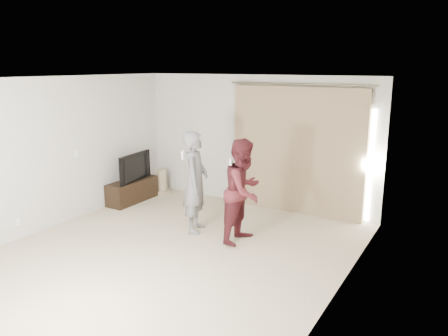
{
  "coord_description": "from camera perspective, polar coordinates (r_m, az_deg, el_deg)",
  "views": [
    {
      "loc": [
        3.79,
        -4.98,
        2.79
      ],
      "look_at": [
        0.18,
        1.2,
        1.09
      ],
      "focal_mm": 35.0,
      "sensor_mm": 36.0,
      "label": 1
    }
  ],
  "objects": [
    {
      "name": "floor",
      "position": [
        6.85,
        -6.51,
        -10.76
      ],
      "size": [
        5.5,
        5.5,
        0.0
      ],
      "primitive_type": "plane",
      "color": "beige",
      "rests_on": "ground"
    },
    {
      "name": "wall_back",
      "position": [
        8.73,
        4.11,
        3.51
      ],
      "size": [
        5.0,
        0.04,
        2.6
      ],
      "primitive_type": "cube",
      "color": "beige",
      "rests_on": "ground"
    },
    {
      "name": "wall_left",
      "position": [
        8.16,
        -21.0,
        1.95
      ],
      "size": [
        0.04,
        5.5,
        2.6
      ],
      "color": "beige",
      "rests_on": "ground"
    },
    {
      "name": "ceiling",
      "position": [
        6.26,
        -7.14,
        11.54
      ],
      "size": [
        5.0,
        5.5,
        0.01
      ],
      "primitive_type": "cube",
      "color": "white",
      "rests_on": "wall_back"
    },
    {
      "name": "curtain",
      "position": [
        8.33,
        9.53,
        2.21
      ],
      "size": [
        2.8,
        0.11,
        2.46
      ],
      "color": "#9B7F5F",
      "rests_on": "ground"
    },
    {
      "name": "tv_console",
      "position": [
        9.3,
        -11.89,
        -2.92
      ],
      "size": [
        0.41,
        1.18,
        0.45
      ],
      "primitive_type": "cube",
      "color": "black",
      "rests_on": "ground"
    },
    {
      "name": "tv",
      "position": [
        9.17,
        -12.04,
        0.17
      ],
      "size": [
        0.24,
        1.01,
        0.58
      ],
      "primitive_type": "imported",
      "rotation": [
        0.0,
        0.0,
        1.68
      ],
      "color": "black",
      "rests_on": "tv_console"
    },
    {
      "name": "scratching_post",
      "position": [
        9.77,
        -8.11,
        -2.05
      ],
      "size": [
        0.4,
        0.4,
        0.53
      ],
      "color": "tan",
      "rests_on": "ground"
    },
    {
      "name": "person_man",
      "position": [
        7.36,
        -3.73,
        -1.82
      ],
      "size": [
        0.62,
        0.74,
        1.73
      ],
      "color": "slate",
      "rests_on": "ground"
    },
    {
      "name": "person_woman",
      "position": [
        6.93,
        2.59,
        -3.0
      ],
      "size": [
        0.67,
        0.84,
        1.68
      ],
      "color": "#50191F",
      "rests_on": "ground"
    }
  ]
}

